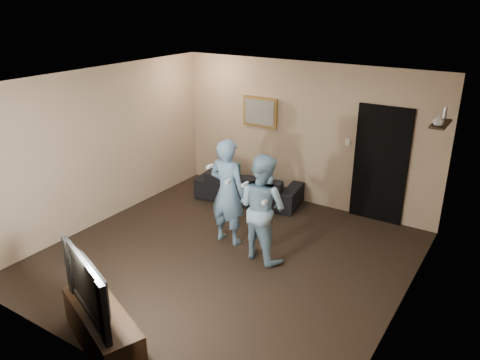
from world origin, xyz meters
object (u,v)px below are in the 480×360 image
Objects in this scene: tv_console at (103,329)px; wii_player_left at (228,192)px; television at (97,284)px; sofa at (249,186)px; wii_player_right at (262,207)px.

tv_console is 0.80× the size of wii_player_left.
wii_player_left reaches higher than tv_console.
television is at bearing -85.51° from wii_player_left.
wii_player_right reaches higher than sofa.
sofa is 4.39m from television.
television is at bearing -100.21° from wii_player_right.
sofa is at bearing 121.87° from television.
tv_console is at bearing 0.00° from television.
tv_console is 1.13× the size of television.
sofa is 1.72m from wii_player_left.
wii_player_right is (0.69, -0.12, -0.04)m from wii_player_left.
television reaches higher than sofa.
television is 0.74× the size of wii_player_right.
wii_player_right is at bearing 101.34° from tv_console.
sofa is 1.65× the size of television.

